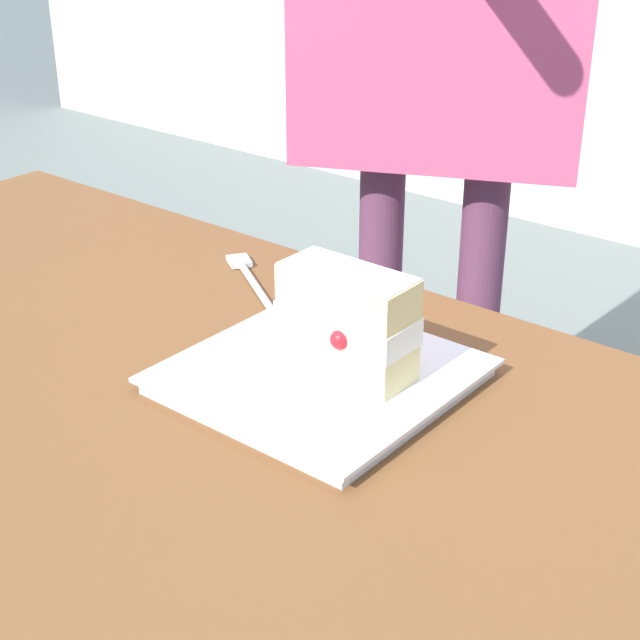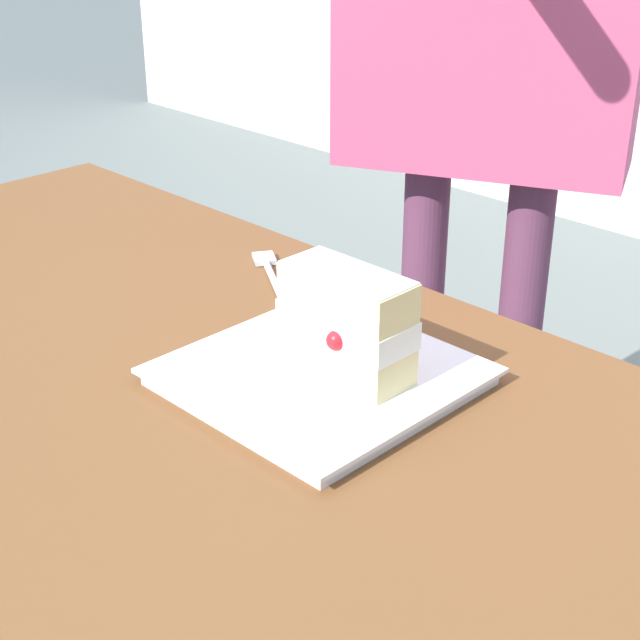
# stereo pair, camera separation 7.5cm
# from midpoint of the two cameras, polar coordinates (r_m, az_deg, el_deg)

# --- Properties ---
(patio_table) EXTENTS (1.31, 0.94, 0.74)m
(patio_table) POSITION_cam_midpoint_polar(r_m,az_deg,el_deg) (0.82, -17.32, -15.07)
(patio_table) COLOR brown
(patio_table) RESTS_ON ground
(dessert_plate) EXTENTS (0.23, 0.23, 0.02)m
(dessert_plate) POSITION_cam_midpoint_polar(r_m,az_deg,el_deg) (0.85, -2.52, -3.40)
(dessert_plate) COLOR white
(dessert_plate) RESTS_ON patio_table
(cake_slice) EXTENTS (0.12, 0.07, 0.09)m
(cake_slice) POSITION_cam_midpoint_polar(r_m,az_deg,el_deg) (0.82, -0.99, -0.15)
(cake_slice) COLOR #EAD18C
(cake_slice) RESTS_ON dessert_plate
(dessert_fork) EXTENTS (0.15, 0.11, 0.01)m
(dessert_fork) POSITION_cam_midpoint_polar(r_m,az_deg,el_deg) (1.05, -6.07, 2.29)
(dessert_fork) COLOR silver
(dessert_fork) RESTS_ON patio_table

